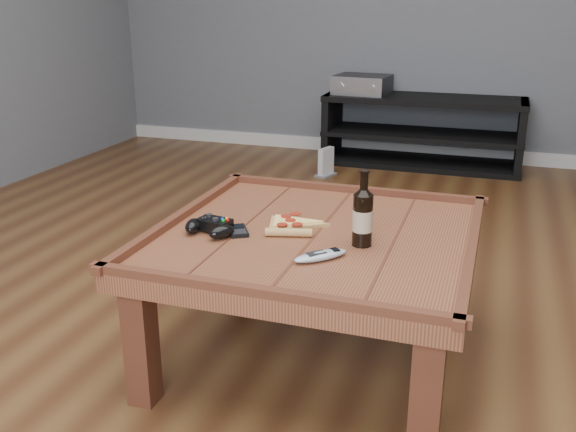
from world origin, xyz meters
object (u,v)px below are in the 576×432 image
(media_console, at_px, (422,132))
(game_console, at_px, (326,163))
(game_controller, at_px, (210,227))
(pizza_slice, at_px, (290,225))
(beer_bottle, at_px, (363,216))
(remote_control, at_px, (321,256))
(coffee_table, at_px, (317,250))
(smartphone, at_px, (238,231))
(av_receiver, at_px, (362,84))

(media_console, distance_m, game_console, 0.78)
(game_controller, distance_m, pizza_slice, 0.27)
(beer_bottle, bearing_deg, game_console, 107.73)
(pizza_slice, relative_size, remote_control, 1.88)
(coffee_table, bearing_deg, media_console, 90.00)
(smartphone, distance_m, game_console, 2.38)
(coffee_table, height_order, game_console, coffee_table)
(beer_bottle, relative_size, game_controller, 1.27)
(media_console, relative_size, game_console, 7.18)
(media_console, bearing_deg, smartphone, -94.95)
(beer_bottle, distance_m, remote_control, 0.19)
(av_receiver, bearing_deg, pizza_slice, -77.25)
(game_controller, height_order, remote_control, game_controller)
(coffee_table, relative_size, smartphone, 8.70)
(coffee_table, distance_m, av_receiver, 2.79)
(pizza_slice, bearing_deg, beer_bottle, -32.47)
(beer_bottle, height_order, av_receiver, beer_bottle)
(game_controller, xyz_separation_m, remote_control, (0.40, -0.09, -0.01))
(game_controller, height_order, smartphone, game_controller)
(remote_control, relative_size, game_console, 0.83)
(pizza_slice, relative_size, av_receiver, 0.74)
(coffee_table, relative_size, game_controller, 5.48)
(coffee_table, bearing_deg, game_controller, -160.81)
(game_controller, relative_size, pizza_slice, 0.62)
(coffee_table, height_order, beer_bottle, beer_bottle)
(game_controller, bearing_deg, pizza_slice, 42.84)
(pizza_slice, relative_size, game_console, 1.55)
(beer_bottle, height_order, game_console, beer_bottle)
(beer_bottle, xyz_separation_m, av_receiver, (-0.61, 2.80, 0.02))
(smartphone, bearing_deg, pizza_slice, 3.51)
(beer_bottle, bearing_deg, remote_control, -120.56)
(game_controller, bearing_deg, smartphone, 36.46)
(game_console, bearing_deg, av_receiver, 94.55)
(media_console, xyz_separation_m, remote_control, (0.07, -2.96, 0.22))
(game_controller, bearing_deg, remote_control, -2.08)
(beer_bottle, relative_size, smartphone, 2.01)
(pizza_slice, relative_size, smartphone, 2.55)
(beer_bottle, relative_size, av_receiver, 0.59)
(pizza_slice, height_order, remote_control, pizza_slice)
(coffee_table, xyz_separation_m, media_console, (0.00, 2.75, -0.15))
(media_console, xyz_separation_m, game_console, (-0.58, -0.50, -0.16))
(game_controller, xyz_separation_m, pizza_slice, (0.23, 0.14, -0.01))
(beer_bottle, height_order, pizza_slice, beer_bottle)
(coffee_table, bearing_deg, beer_bottle, -18.95)
(game_controller, bearing_deg, coffee_table, 30.30)
(smartphone, distance_m, remote_control, 0.34)
(coffee_table, relative_size, game_console, 5.28)
(beer_bottle, bearing_deg, smartphone, -177.13)
(remote_control, bearing_deg, beer_bottle, 104.23)
(media_console, distance_m, smartphone, 2.84)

